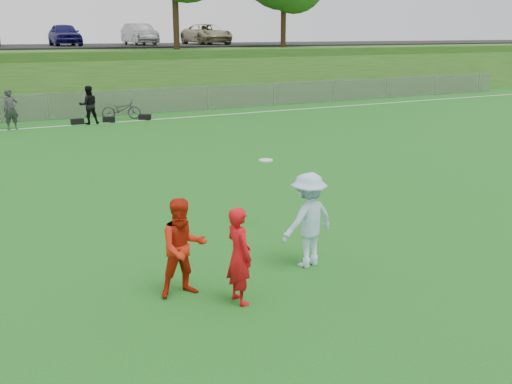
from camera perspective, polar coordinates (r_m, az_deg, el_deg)
ground at (r=9.60m, az=-2.58°, el=-8.77°), size 120.00×120.00×0.00m
sideline_far at (r=26.49m, az=-19.32°, el=6.22°), size 60.00×0.10×0.01m
fence at (r=28.37m, az=-20.06°, el=8.04°), size 58.00×0.06×1.30m
berm at (r=39.19m, az=-22.46°, el=10.94°), size 120.00×18.00×3.00m
parking_lot at (r=41.11m, az=-22.97°, el=13.23°), size 120.00×12.00×0.10m
gear_bags at (r=26.73m, az=-17.22°, el=6.75°), size 7.76×0.52×0.26m
player_red_left at (r=8.56m, az=-1.70°, el=-6.37°), size 0.40×0.57×1.51m
player_red_center at (r=8.86m, az=-7.29°, el=-5.54°), size 0.78×0.62×1.56m
player_blue at (r=9.91m, az=5.24°, el=-2.81°), size 1.18×0.82×1.67m
frisbee at (r=11.69m, az=0.99°, el=3.20°), size 0.28×0.28×0.03m
bicycle at (r=27.78m, az=-13.32°, el=8.06°), size 1.89×1.04×0.94m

